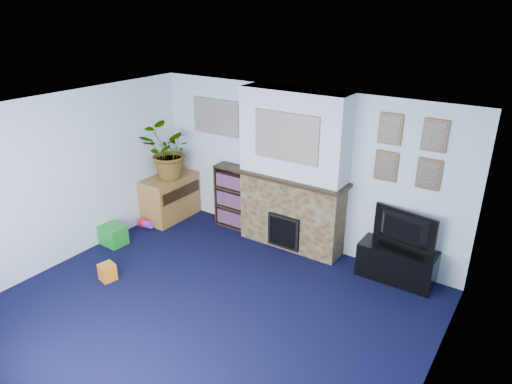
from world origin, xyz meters
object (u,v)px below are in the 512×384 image
Objects in this scene: tv_stand at (396,264)px; bookshelf at (233,198)px; television at (401,231)px; sideboard at (170,198)px.

bookshelf is at bearing 178.43° from tv_stand.
bookshelf is (-2.79, 0.06, -0.23)m from television.
sideboard is (-1.10, -0.36, -0.15)m from bookshelf.
sideboard is (-3.90, -0.30, -0.38)m from television.
sideboard is at bearing -175.89° from tv_stand.
sideboard reaches higher than tv_stand.
tv_stand is 2.81m from bookshelf.
television reaches higher than sideboard.
sideboard is at bearing -162.10° from bookshelf.
tv_stand is 1.16× the size of television.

